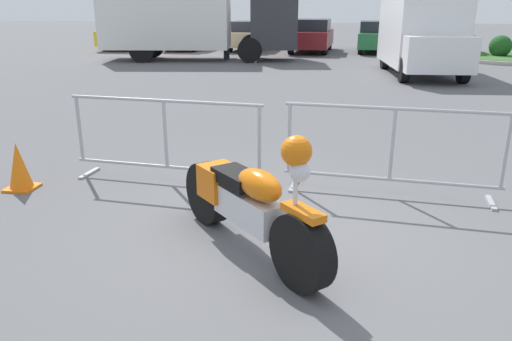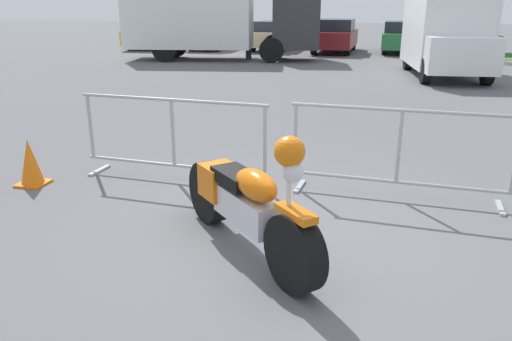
# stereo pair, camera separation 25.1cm
# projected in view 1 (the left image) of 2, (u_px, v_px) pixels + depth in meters

# --- Properties ---
(ground_plane) EXTENTS (120.00, 120.00, 0.00)m
(ground_plane) POSITION_uv_depth(u_px,v_px,m) (282.00, 234.00, 4.95)
(ground_plane) COLOR #5B5B5E
(motorcycle) EXTENTS (1.65, 1.72, 1.25)m
(motorcycle) POSITION_uv_depth(u_px,v_px,m) (248.00, 203.00, 4.49)
(motorcycle) COLOR black
(motorcycle) RESTS_ON ground
(crowd_barrier_near) EXTENTS (2.53, 0.62, 1.07)m
(crowd_barrier_near) POSITION_uv_depth(u_px,v_px,m) (166.00, 140.00, 6.26)
(crowd_barrier_near) COLOR #9EA0A5
(crowd_barrier_near) RESTS_ON ground
(crowd_barrier_far) EXTENTS (2.53, 0.62, 1.07)m
(crowd_barrier_far) POSITION_uv_depth(u_px,v_px,m) (392.00, 150.00, 5.80)
(crowd_barrier_far) COLOR #9EA0A5
(crowd_barrier_far) RESTS_ON ground
(box_truck) EXTENTS (7.95, 3.40, 2.98)m
(box_truck) POSITION_uv_depth(u_px,v_px,m) (189.00, 18.00, 19.92)
(box_truck) COLOR white
(box_truck) RESTS_ON ground
(delivery_van) EXTENTS (2.43, 5.17, 2.31)m
(delivery_van) POSITION_uv_depth(u_px,v_px,m) (422.00, 35.00, 15.86)
(delivery_van) COLOR white
(delivery_van) RESTS_ON ground
(parked_car_yellow) EXTENTS (1.86, 4.29, 1.44)m
(parked_car_yellow) POSITION_uv_depth(u_px,v_px,m) (130.00, 34.00, 25.35)
(parked_car_yellow) COLOR yellow
(parked_car_yellow) RESTS_ON ground
(parked_car_red) EXTENTS (1.77, 4.07, 1.37)m
(parked_car_red) POSITION_uv_depth(u_px,v_px,m) (189.00, 35.00, 25.02)
(parked_car_red) COLOR #B21E19
(parked_car_red) RESTS_ON ground
(parked_car_tan) EXTENTS (1.80, 4.15, 1.39)m
(parked_car_tan) POSITION_uv_depth(u_px,v_px,m) (250.00, 35.00, 24.66)
(parked_car_tan) COLOR tan
(parked_car_tan) RESTS_ON ground
(parked_car_maroon) EXTENTS (1.96, 4.52, 1.52)m
(parked_car_maroon) POSITION_uv_depth(u_px,v_px,m) (311.00, 35.00, 23.66)
(parked_car_maroon) COLOR maroon
(parked_car_maroon) RESTS_ON ground
(parked_car_green) EXTENTS (1.85, 4.26, 1.43)m
(parked_car_green) POSITION_uv_depth(u_px,v_px,m) (377.00, 36.00, 23.64)
(parked_car_green) COLOR #236B38
(parked_car_green) RESTS_ON ground
(parked_car_black) EXTENTS (1.85, 4.25, 1.43)m
(parked_car_black) POSITION_uv_depth(u_px,v_px,m) (446.00, 38.00, 22.80)
(parked_car_black) COLOR black
(parked_car_black) RESTS_ON ground
(pedestrian) EXTENTS (0.47, 0.47, 1.69)m
(pedestrian) POSITION_uv_depth(u_px,v_px,m) (226.00, 36.00, 20.43)
(pedestrian) COLOR #262838
(pedestrian) RESTS_ON ground
(traffic_cone) EXTENTS (0.34, 0.34, 0.59)m
(traffic_cone) POSITION_uv_depth(u_px,v_px,m) (19.00, 167.00, 6.08)
(traffic_cone) COLOR orange
(traffic_cone) RESTS_ON ground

